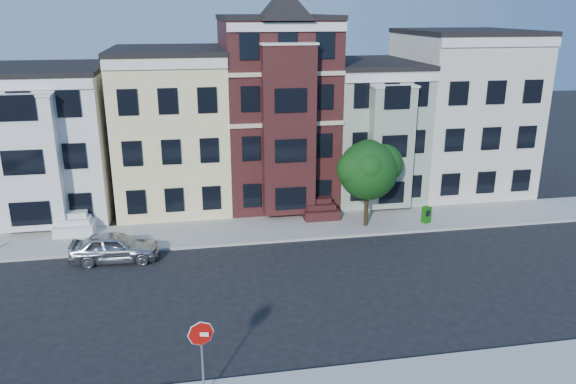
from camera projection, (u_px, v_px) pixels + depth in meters
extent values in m
plane|color=black|center=(325.00, 290.00, 26.41)|extent=(120.00, 120.00, 0.00)
cube|color=#9E9B93|center=(293.00, 227.00, 33.88)|extent=(60.00, 4.00, 0.15)
cube|color=white|center=(46.00, 142.00, 36.05)|extent=(8.00, 9.00, 9.00)
cube|color=beige|center=(172.00, 130.00, 37.25)|extent=(7.00, 9.00, 10.00)
cube|color=#371515|center=(276.00, 112.00, 38.13)|extent=(7.00, 9.00, 12.00)
cube|color=#94A18A|center=(366.00, 130.00, 39.69)|extent=(6.00, 9.00, 9.00)
cube|color=beige|center=(460.00, 113.00, 40.57)|extent=(8.00, 9.00, 11.00)
imported|color=#A4A8AC|center=(115.00, 247.00, 29.34)|extent=(4.64, 2.09, 1.55)
cube|color=#17630F|center=(426.00, 215.00, 34.32)|extent=(0.58, 0.55, 1.01)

